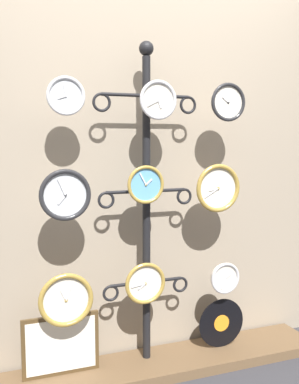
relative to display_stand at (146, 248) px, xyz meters
name	(u,v)px	position (x,y,z in m)	size (l,w,h in m)	color
shop_wall	(137,134)	(0.00, 0.16, 0.67)	(4.40, 0.04, 2.80)	gray
low_shelf	(150,366)	(0.00, -0.06, -0.70)	(2.20, 0.36, 0.06)	brown
display_stand	(146,248)	(0.00, 0.00, 0.00)	(0.63, 0.37, 1.92)	black
clock_top_left	(66,96)	(-0.47, -0.08, 0.86)	(0.20, 0.04, 0.20)	silver
clock_top_center	(158,100)	(0.03, -0.10, 0.85)	(0.22, 0.04, 0.22)	silver
clock_top_right	(228,102)	(0.47, -0.10, 0.85)	(0.22, 0.04, 0.22)	silver
clock_middle_left	(65,195)	(-0.49, -0.11, 0.35)	(0.27, 0.04, 0.27)	silver
clock_middle_center	(145,185)	(-0.04, -0.09, 0.39)	(0.22, 0.04, 0.22)	#60A8DB
clock_middle_right	(218,188)	(0.42, -0.09, 0.35)	(0.29, 0.04, 0.29)	silver
clock_bottom_left	(66,300)	(-0.50, -0.11, -0.21)	(0.29, 0.04, 0.29)	silver
clock_bottom_center	(145,283)	(-0.04, -0.09, -0.18)	(0.24, 0.04, 0.24)	silver
clock_bottom_right	(225,278)	(0.47, -0.11, -0.20)	(0.19, 0.04, 0.19)	silver
vinyl_record	(221,323)	(0.49, -0.04, -0.51)	(0.31, 0.01, 0.31)	black
picture_frame	(61,345)	(-0.52, -0.02, -0.50)	(0.43, 0.02, 0.34)	#4C381E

